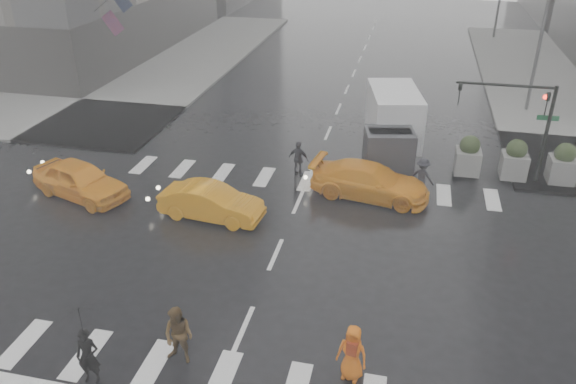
% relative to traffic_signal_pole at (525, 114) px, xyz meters
% --- Properties ---
extents(ground, '(120.00, 120.00, 0.00)m').
position_rel_traffic_signal_pole_xyz_m(ground, '(-9.01, -8.01, -3.22)').
color(ground, black).
rests_on(ground, ground).
extents(sidewalk_nw, '(35.00, 35.00, 0.15)m').
position_rel_traffic_signal_pole_xyz_m(sidewalk_nw, '(-28.51, 9.49, -3.14)').
color(sidewalk_nw, slate).
rests_on(sidewalk_nw, ground).
extents(road_markings, '(18.00, 48.00, 0.01)m').
position_rel_traffic_signal_pole_xyz_m(road_markings, '(-9.01, -8.01, -3.21)').
color(road_markings, silver).
rests_on(road_markings, ground).
extents(traffic_signal_pole, '(4.45, 0.42, 4.50)m').
position_rel_traffic_signal_pole_xyz_m(traffic_signal_pole, '(0.00, 0.00, 0.00)').
color(traffic_signal_pole, black).
rests_on(traffic_signal_pole, ground).
extents(street_lamp_near, '(2.15, 0.22, 9.00)m').
position_rel_traffic_signal_pole_xyz_m(street_lamp_near, '(1.86, 9.99, 1.73)').
color(street_lamp_near, '#59595B').
rests_on(street_lamp_near, ground).
extents(planter_west, '(1.10, 1.10, 1.80)m').
position_rel_traffic_signal_pole_xyz_m(planter_west, '(-2.01, 0.19, -2.23)').
color(planter_west, slate).
rests_on(planter_west, ground).
extents(planter_mid, '(1.10, 1.10, 1.80)m').
position_rel_traffic_signal_pole_xyz_m(planter_mid, '(-0.01, 0.19, -2.23)').
color(planter_mid, slate).
rests_on(planter_mid, ground).
extents(planter_east, '(1.10, 1.10, 1.80)m').
position_rel_traffic_signal_pole_xyz_m(planter_east, '(1.99, 0.19, -2.23)').
color(planter_east, slate).
rests_on(planter_east, ground).
extents(pedestrian_black, '(1.10, 1.12, 2.43)m').
position_rel_traffic_signal_pole_xyz_m(pedestrian_black, '(-12.34, -14.81, -1.61)').
color(pedestrian_black, black).
rests_on(pedestrian_black, ground).
extents(pedestrian_brown, '(0.94, 0.78, 1.77)m').
position_rel_traffic_signal_pole_xyz_m(pedestrian_brown, '(-10.31, -13.63, -2.33)').
color(pedestrian_brown, '#4D371B').
rests_on(pedestrian_brown, ground).
extents(pedestrian_orange, '(0.91, 0.70, 1.67)m').
position_rel_traffic_signal_pole_xyz_m(pedestrian_orange, '(-5.66, -13.20, -2.37)').
color(pedestrian_orange, orange).
rests_on(pedestrian_orange, ground).
extents(pedestrian_far_a, '(1.09, 0.82, 1.66)m').
position_rel_traffic_signal_pole_xyz_m(pedestrian_far_a, '(-9.51, -1.47, -2.38)').
color(pedestrian_far_a, black).
rests_on(pedestrian_far_a, ground).
extents(pedestrian_far_b, '(1.20, 0.95, 1.63)m').
position_rel_traffic_signal_pole_xyz_m(pedestrian_far_b, '(-4.01, -2.08, -2.40)').
color(pedestrian_far_b, black).
rests_on(pedestrian_far_b, ground).
extents(taxi_front, '(4.86, 3.18, 1.54)m').
position_rel_traffic_signal_pole_xyz_m(taxi_front, '(-18.12, -5.50, -2.45)').
color(taxi_front, '#FF990D').
rests_on(taxi_front, ground).
extents(taxi_mid, '(4.27, 1.86, 1.37)m').
position_rel_traffic_signal_pole_xyz_m(taxi_mid, '(-12.11, -6.01, -2.53)').
color(taxi_mid, '#FF990D').
rests_on(taxi_mid, ground).
extents(taxi_rear, '(4.69, 2.68, 1.46)m').
position_rel_traffic_signal_pole_xyz_m(taxi_rear, '(-6.15, -2.84, -2.49)').
color(taxi_rear, '#FF990D').
rests_on(taxi_rear, ground).
extents(box_truck, '(2.23, 5.95, 3.16)m').
position_rel_traffic_signal_pole_xyz_m(box_truck, '(-5.55, 1.44, -1.53)').
color(box_truck, silver).
rests_on(box_truck, ground).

